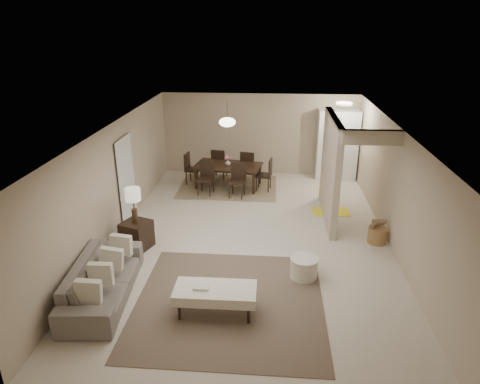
# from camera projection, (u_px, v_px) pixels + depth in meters

# --- Properties ---
(floor) EXTENTS (9.00, 9.00, 0.00)m
(floor) POSITION_uv_depth(u_px,v_px,m) (251.00, 238.00, 9.57)
(floor) COLOR beige
(floor) RESTS_ON ground
(ceiling) EXTENTS (9.00, 9.00, 0.00)m
(ceiling) POSITION_uv_depth(u_px,v_px,m) (252.00, 128.00, 8.65)
(ceiling) COLOR white
(ceiling) RESTS_ON back_wall
(back_wall) EXTENTS (6.00, 0.00, 6.00)m
(back_wall) POSITION_uv_depth(u_px,v_px,m) (260.00, 134.00, 13.28)
(back_wall) COLOR #C3B194
(back_wall) RESTS_ON floor
(left_wall) EXTENTS (0.00, 9.00, 9.00)m
(left_wall) POSITION_uv_depth(u_px,v_px,m) (115.00, 182.00, 9.33)
(left_wall) COLOR #C3B194
(left_wall) RESTS_ON floor
(right_wall) EXTENTS (0.00, 9.00, 9.00)m
(right_wall) POSITION_uv_depth(u_px,v_px,m) (396.00, 190.00, 8.89)
(right_wall) COLOR #C3B194
(right_wall) RESTS_ON floor
(partition) EXTENTS (0.15, 2.50, 2.50)m
(partition) POSITION_uv_depth(u_px,v_px,m) (330.00, 169.00, 10.14)
(partition) COLOR #C3B194
(partition) RESTS_ON floor
(doorway) EXTENTS (0.04, 0.90, 2.04)m
(doorway) POSITION_uv_depth(u_px,v_px,m) (126.00, 182.00, 9.97)
(doorway) COLOR black
(doorway) RESTS_ON floor
(pantry_cabinet) EXTENTS (1.20, 0.55, 2.10)m
(pantry_cabinet) POSITION_uv_depth(u_px,v_px,m) (337.00, 145.00, 12.86)
(pantry_cabinet) COLOR white
(pantry_cabinet) RESTS_ON floor
(flush_light) EXTENTS (0.44, 0.44, 0.05)m
(flush_light) POSITION_uv_depth(u_px,v_px,m) (344.00, 104.00, 11.46)
(flush_light) COLOR white
(flush_light) RESTS_ON ceiling
(living_rug) EXTENTS (3.20, 3.20, 0.01)m
(living_rug) POSITION_uv_depth(u_px,v_px,m) (230.00, 302.00, 7.36)
(living_rug) COLOR brown
(living_rug) RESTS_ON floor
(sofa) EXTENTS (2.41, 1.11, 0.68)m
(sofa) POSITION_uv_depth(u_px,v_px,m) (103.00, 280.00, 7.40)
(sofa) COLOR slate
(sofa) RESTS_ON floor
(ottoman_bench) EXTENTS (1.34, 0.62, 0.48)m
(ottoman_bench) POSITION_uv_depth(u_px,v_px,m) (215.00, 293.00, 6.95)
(ottoman_bench) COLOR #EEE7CF
(ottoman_bench) RESTS_ON living_rug
(side_table) EXTENTS (0.69, 0.69, 0.59)m
(side_table) POSITION_uv_depth(u_px,v_px,m) (137.00, 235.00, 9.05)
(side_table) COLOR black
(side_table) RESTS_ON floor
(table_lamp) EXTENTS (0.32, 0.32, 0.76)m
(table_lamp) POSITION_uv_depth(u_px,v_px,m) (133.00, 197.00, 8.73)
(table_lamp) COLOR #4D3721
(table_lamp) RESTS_ON side_table
(round_pouf) EXTENTS (0.53, 0.53, 0.41)m
(round_pouf) POSITION_uv_depth(u_px,v_px,m) (304.00, 268.00, 8.01)
(round_pouf) COLOR #EEE7CF
(round_pouf) RESTS_ON floor
(wicker_basket) EXTENTS (0.41, 0.41, 0.34)m
(wicker_basket) POSITION_uv_depth(u_px,v_px,m) (377.00, 235.00, 9.31)
(wicker_basket) COLOR brown
(wicker_basket) RESTS_ON floor
(dining_rug) EXTENTS (2.80, 2.10, 0.01)m
(dining_rug) POSITION_uv_depth(u_px,v_px,m) (228.00, 187.00, 12.51)
(dining_rug) COLOR #8A7856
(dining_rug) RESTS_ON floor
(dining_table) EXTENTS (2.03, 1.34, 0.66)m
(dining_table) POSITION_uv_depth(u_px,v_px,m) (228.00, 176.00, 12.39)
(dining_table) COLOR black
(dining_table) RESTS_ON dining_rug
(dining_chairs) EXTENTS (2.56, 2.01, 0.94)m
(dining_chairs) POSITION_uv_depth(u_px,v_px,m) (228.00, 172.00, 12.34)
(dining_chairs) COLOR black
(dining_chairs) RESTS_ON dining_rug
(vase) EXTENTS (0.20, 0.20, 0.16)m
(vase) POSITION_uv_depth(u_px,v_px,m) (228.00, 163.00, 12.24)
(vase) COLOR silver
(vase) RESTS_ON dining_table
(yellow_mat) EXTENTS (0.94, 0.62, 0.01)m
(yellow_mat) POSITION_uv_depth(u_px,v_px,m) (331.00, 212.00, 10.86)
(yellow_mat) COLOR yellow
(yellow_mat) RESTS_ON floor
(pendant_light) EXTENTS (0.46, 0.46, 0.71)m
(pendant_light) POSITION_uv_depth(u_px,v_px,m) (227.00, 122.00, 11.80)
(pendant_light) COLOR #4D3721
(pendant_light) RESTS_ON ceiling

